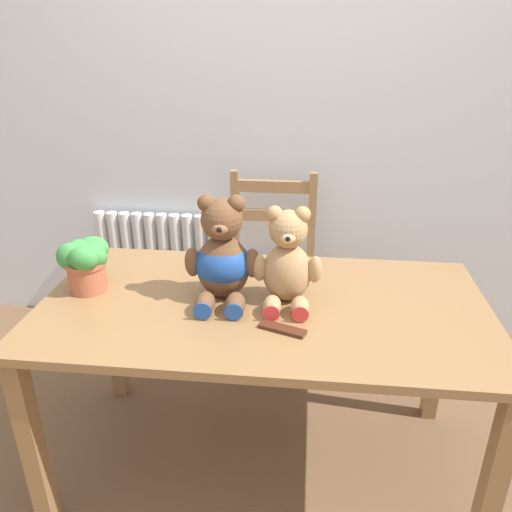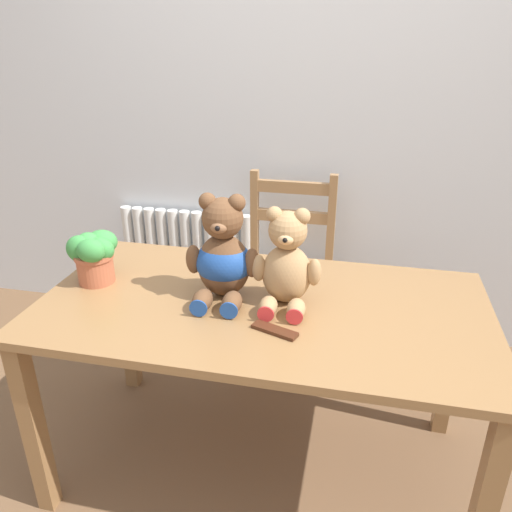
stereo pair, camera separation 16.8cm
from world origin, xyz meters
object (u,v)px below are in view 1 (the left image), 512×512
object	(u,v)px
teddy_bear_left	(223,258)
potted_plant	(85,261)
wooden_chair_behind	(270,273)
chocolate_bar	(282,329)
teddy_bear_right	(287,262)

from	to	relation	value
teddy_bear_left	potted_plant	xyz separation A→B (m)	(-0.49, 0.00, -0.04)
wooden_chair_behind	chocolate_bar	distance (m)	1.03
wooden_chair_behind	teddy_bear_right	distance (m)	0.90
chocolate_bar	wooden_chair_behind	bearing A→B (deg)	96.75
potted_plant	chocolate_bar	size ratio (longest dim) A/B	1.27
wooden_chair_behind	chocolate_bar	xyz separation A→B (m)	(0.12, -0.98, 0.29)
wooden_chair_behind	chocolate_bar	world-z (taller)	wooden_chair_behind
potted_plant	teddy_bear_right	bearing A→B (deg)	-0.38
teddy_bear_right	potted_plant	world-z (taller)	teddy_bear_right
wooden_chair_behind	potted_plant	bearing A→B (deg)	52.66
teddy_bear_right	potted_plant	xyz separation A→B (m)	(-0.71, 0.00, -0.03)
potted_plant	teddy_bear_left	bearing A→B (deg)	-0.20
wooden_chair_behind	potted_plant	xyz separation A→B (m)	(-0.59, -0.78, 0.39)
potted_plant	chocolate_bar	bearing A→B (deg)	-15.66
teddy_bear_right	wooden_chair_behind	bearing A→B (deg)	-83.66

